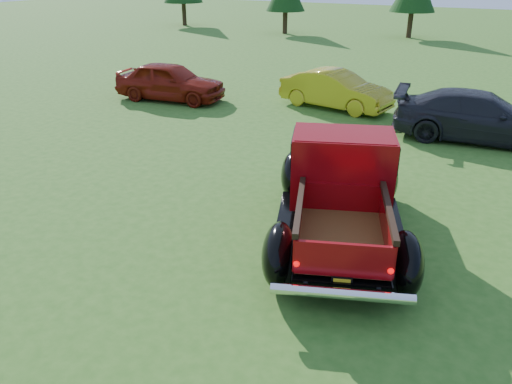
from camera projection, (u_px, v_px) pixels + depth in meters
ground at (242, 235)px, 10.18m from camera, size 120.00×120.00×0.00m
pickup_truck at (341, 184)px, 10.11m from camera, size 4.00×5.88×2.05m
show_car_red at (170, 81)px, 19.79m from camera, size 4.55×2.26×1.49m
show_car_yellow at (336, 90)px, 18.71m from camera, size 4.40×2.19×1.39m
show_car_grey at (480, 117)px, 15.29m from camera, size 5.31×2.58×1.49m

